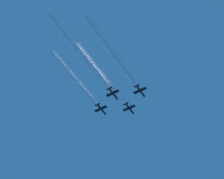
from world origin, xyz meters
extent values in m
cylinder|color=black|center=(0.60, 9.81, 199.11)|extent=(1.16, 10.02, 1.16)
cone|color=silver|center=(0.60, 15.67, 199.11)|extent=(1.10, 1.69, 1.10)
ellipsoid|color=#0C263F|center=(0.60, 12.01, 199.60)|extent=(0.64, 2.32, 0.52)
cube|color=black|center=(0.60, 9.31, 199.02)|extent=(8.44, 2.00, 0.13)
cube|color=black|center=(0.60, 5.26, 199.11)|extent=(3.59, 1.16, 0.13)
cube|color=silver|center=(0.60, 5.35, 200.59)|extent=(0.11, 1.37, 1.79)
cylinder|color=black|center=(0.60, 4.53, 199.11)|extent=(0.87, 0.63, 0.87)
cylinder|color=black|center=(-13.60, -0.31, 197.05)|extent=(1.16, 10.02, 1.16)
cone|color=silver|center=(-13.60, 5.55, 197.05)|extent=(1.10, 1.69, 1.10)
ellipsoid|color=#0C263F|center=(-13.60, 1.90, 197.55)|extent=(0.64, 2.32, 0.52)
cube|color=black|center=(-13.60, -0.81, 196.97)|extent=(8.44, 2.00, 0.13)
cube|color=black|center=(-13.60, -4.86, 197.05)|extent=(3.59, 1.16, 0.13)
cube|color=silver|center=(-13.60, -4.77, 198.53)|extent=(0.11, 1.37, 1.79)
cylinder|color=black|center=(-13.60, -5.59, 197.05)|extent=(0.87, 0.63, 0.87)
cylinder|color=black|center=(13.93, -0.52, 197.29)|extent=(1.16, 10.02, 1.16)
cone|color=silver|center=(13.93, 5.34, 197.29)|extent=(1.10, 1.69, 1.10)
ellipsoid|color=#0C263F|center=(13.93, 1.69, 197.78)|extent=(0.64, 2.32, 0.52)
cube|color=black|center=(13.93, -1.02, 197.20)|extent=(8.44, 2.00, 0.13)
cube|color=black|center=(13.93, -5.07, 197.29)|extent=(3.59, 1.16, 0.13)
cube|color=silver|center=(13.93, -4.98, 198.77)|extent=(0.11, 1.37, 1.79)
cylinder|color=black|center=(13.93, -5.80, 197.29)|extent=(0.87, 0.63, 0.87)
cylinder|color=black|center=(0.32, -9.22, 194.50)|extent=(1.16, 10.02, 1.16)
cone|color=silver|center=(0.32, -3.36, 194.50)|extent=(1.10, 1.69, 1.10)
ellipsoid|color=#0C263F|center=(0.32, -7.01, 194.99)|extent=(0.64, 2.32, 0.52)
cube|color=black|center=(0.32, -9.72, 194.41)|extent=(8.44, 2.00, 0.13)
cube|color=black|center=(0.32, -13.76, 194.50)|extent=(3.59, 1.16, 0.13)
cube|color=silver|center=(0.32, -13.68, 195.98)|extent=(0.11, 1.37, 1.79)
cylinder|color=black|center=(0.32, -14.49, 194.50)|extent=(0.87, 0.63, 0.87)
cylinder|color=white|center=(0.60, -17.04, 199.11)|extent=(1.42, 43.08, 1.42)
cylinder|color=white|center=(0.60, -22.21, 199.11)|extent=(2.70, 49.54, 2.70)
cylinder|color=white|center=(-13.60, -24.59, 197.05)|extent=(1.42, 37.94, 1.42)
cylinder|color=white|center=(-13.60, -29.14, 197.05)|extent=(2.70, 43.63, 2.70)
cylinder|color=white|center=(13.93, -27.98, 197.29)|extent=(1.42, 44.30, 1.42)
cylinder|color=white|center=(13.93, -33.30, 197.29)|extent=(2.70, 50.94, 2.70)
cylinder|color=white|center=(0.32, -38.28, 194.50)|extent=(1.42, 47.50, 1.42)
cylinder|color=white|center=(0.32, -43.98, 194.50)|extent=(2.70, 54.63, 2.70)
camera|label=1|loc=(85.63, -150.43, 2.82)|focal=69.28mm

